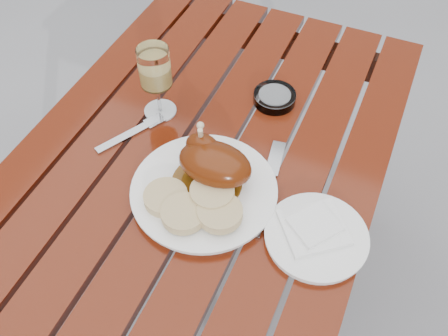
# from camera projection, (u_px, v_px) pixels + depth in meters

# --- Properties ---
(ground) EXTENTS (60.00, 60.00, 0.00)m
(ground) POSITION_uv_depth(u_px,v_px,m) (210.00, 293.00, 1.72)
(ground) COLOR slate
(ground) RESTS_ON ground
(table) EXTENTS (0.80, 1.20, 0.75)m
(table) POSITION_uv_depth(u_px,v_px,m) (207.00, 236.00, 1.43)
(table) COLOR #651F0C
(table) RESTS_ON ground
(dinner_plate) EXTENTS (0.38, 0.38, 0.02)m
(dinner_plate) POSITION_uv_depth(u_px,v_px,m) (204.00, 191.00, 1.06)
(dinner_plate) COLOR white
(dinner_plate) RESTS_ON table
(roast_duck) EXTENTS (0.17, 0.15, 0.12)m
(roast_duck) POSITION_uv_depth(u_px,v_px,m) (213.00, 162.00, 1.04)
(roast_duck) COLOR #5F360A
(roast_duck) RESTS_ON dinner_plate
(bread_dumplings) EXTENTS (0.21, 0.16, 0.03)m
(bread_dumplings) POSITION_uv_depth(u_px,v_px,m) (195.00, 204.00, 1.00)
(bread_dumplings) COLOR tan
(bread_dumplings) RESTS_ON dinner_plate
(wine_glass) EXTENTS (0.10, 0.10, 0.18)m
(wine_glass) POSITION_uv_depth(u_px,v_px,m) (157.00, 82.00, 1.15)
(wine_glass) COLOR #DDC064
(wine_glass) RESTS_ON table
(side_plate) EXTENTS (0.26, 0.26, 0.02)m
(side_plate) POSITION_uv_depth(u_px,v_px,m) (316.00, 237.00, 0.99)
(side_plate) COLOR white
(side_plate) RESTS_ON table
(napkin) EXTENTS (0.16, 0.16, 0.01)m
(napkin) POSITION_uv_depth(u_px,v_px,m) (314.00, 228.00, 0.98)
(napkin) COLOR white
(napkin) RESTS_ON side_plate
(ashtray) EXTENTS (0.12, 0.12, 0.03)m
(ashtray) POSITION_uv_depth(u_px,v_px,m) (275.00, 98.00, 1.24)
(ashtray) COLOR #B2B7BC
(ashtray) RESTS_ON table
(fork) EXTENTS (0.10, 0.16, 0.01)m
(fork) POSITION_uv_depth(u_px,v_px,m) (128.00, 135.00, 1.17)
(fork) COLOR gray
(fork) RESTS_ON table
(knife) EXTENTS (0.05, 0.23, 0.01)m
(knife) POSITION_uv_depth(u_px,v_px,m) (266.00, 193.00, 1.06)
(knife) COLOR gray
(knife) RESTS_ON table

